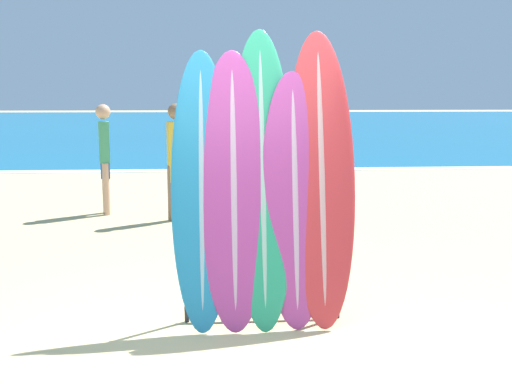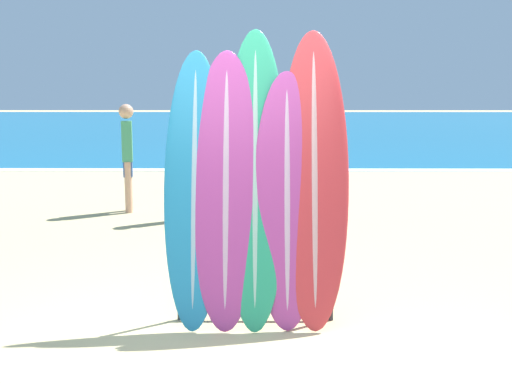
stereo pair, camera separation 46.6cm
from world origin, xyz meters
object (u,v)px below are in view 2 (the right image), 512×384
object	(u,v)px
surfboard_rack	(255,262)
person_near_water	(196,157)
surfboard_slot_1	(226,187)
surfboard_slot_3	(287,199)
surfboard_slot_4	(314,177)
surfboard_slot_2	(255,176)
surfboard_slot_0	(194,187)
person_far_left	(310,164)
person_mid_beach	(127,154)

from	to	relation	value
surfboard_rack	person_near_water	distance (m)	4.43
surfboard_rack	surfboard_slot_1	bearing A→B (deg)	175.30
surfboard_slot_3	surfboard_slot_4	xyz separation A→B (m)	(0.23, 0.04, 0.17)
surfboard_slot_3	surfboard_slot_1	bearing A→B (deg)	176.55
surfboard_slot_2	surfboard_slot_4	size ratio (longest dim) A/B	1.01
surfboard_slot_3	surfboard_slot_4	distance (m)	0.29
surfboard_rack	surfboard_slot_4	xyz separation A→B (m)	(0.49, 0.03, 0.72)
surfboard_slot_0	surfboard_slot_1	distance (m)	0.27
surfboard_slot_1	surfboard_slot_4	xyz separation A→B (m)	(0.73, 0.01, 0.08)
surfboard_slot_1	person_far_left	bearing A→B (deg)	76.48
surfboard_rack	person_near_water	xyz separation A→B (m)	(-0.96, 4.30, 0.47)
surfboard_rack	surfboard_slot_0	distance (m)	0.82
person_far_left	surfboard_slot_1	bearing A→B (deg)	-146.96
surfboard_slot_0	surfboard_slot_4	bearing A→B (deg)	0.27
surfboard_slot_2	person_near_water	bearing A→B (deg)	102.74
person_mid_beach	person_near_water	bearing A→B (deg)	53.68
surfboard_slot_4	person_far_left	world-z (taller)	surfboard_slot_4
surfboard_slot_0	person_far_left	world-z (taller)	surfboard_slot_0
surfboard_slot_3	person_far_left	xyz separation A→B (m)	(0.57, 4.49, -0.21)
surfboard_rack	surfboard_slot_4	bearing A→B (deg)	3.93
surfboard_slot_4	surfboard_rack	bearing A→B (deg)	-176.07
surfboard_slot_1	person_near_water	xyz separation A→B (m)	(-0.72, 4.28, -0.17)
surfboard_slot_2	surfboard_slot_4	world-z (taller)	surfboard_slot_2
surfboard_slot_1	surfboard_slot_4	size ratio (longest dim) A/B	0.93
surfboard_slot_2	person_mid_beach	size ratio (longest dim) A/B	1.40
person_near_water	surfboard_slot_3	bearing A→B (deg)	-91.12
surfboard_rack	surfboard_slot_1	world-z (taller)	surfboard_slot_1
surfboard_slot_0	surfboard_slot_4	xyz separation A→B (m)	(1.00, 0.00, 0.08)
surfboard_slot_0	surfboard_slot_4	world-z (taller)	surfboard_slot_4
surfboard_slot_1	person_near_water	distance (m)	4.34
surfboard_slot_0	person_far_left	bearing A→B (deg)	73.27
surfboard_rack	surfboard_slot_0	xyz separation A→B (m)	(-0.51, 0.03, 0.64)
surfboard_slot_2	person_far_left	size ratio (longest dim) A/B	1.60
surfboard_slot_0	surfboard_slot_2	distance (m)	0.52
person_mid_beach	surfboard_slot_0	bearing A→B (deg)	8.55
surfboard_slot_0	surfboard_slot_4	distance (m)	1.00
surfboard_slot_1	surfboard_slot_2	size ratio (longest dim) A/B	0.93
surfboard_slot_1	person_mid_beach	size ratio (longest dim) A/B	1.29
person_far_left	person_mid_beach	bearing A→B (deg)	128.86
surfboard_slot_2	person_far_left	xyz separation A→B (m)	(0.83, 4.43, -0.39)
person_near_water	person_far_left	size ratio (longest dim) A/B	1.15
surfboard_slot_4	surfboard_slot_0	bearing A→B (deg)	-179.73
surfboard_rack	surfboard_slot_2	distance (m)	0.73
surfboard_slot_1	person_near_water	size ratio (longest dim) A/B	1.28
surfboard_slot_4	person_near_water	size ratio (longest dim) A/B	1.37
surfboard_slot_2	surfboard_slot_1	bearing A→B (deg)	-171.79
surfboard_rack	surfboard_slot_3	distance (m)	0.61
person_mid_beach	person_far_left	world-z (taller)	person_mid_beach
surfboard_slot_0	person_far_left	xyz separation A→B (m)	(1.34, 4.45, -0.30)
surfboard_rack	person_mid_beach	size ratio (longest dim) A/B	0.75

